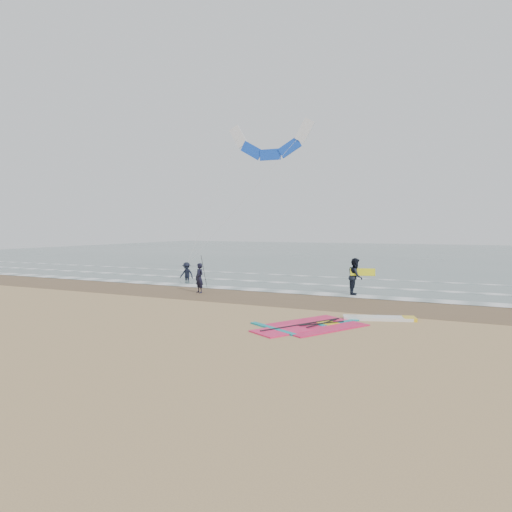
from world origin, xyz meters
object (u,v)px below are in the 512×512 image
at_px(windsurf_rig, 333,323).
at_px(person_wading, 187,269).
at_px(surf_kite, 270,145).
at_px(person_standing, 199,278).
at_px(person_walking, 355,277).

height_order(windsurf_rig, person_wading, person_wading).
bearing_deg(surf_kite, person_standing, -95.02).
bearing_deg(person_walking, surf_kite, 45.05).
relative_size(person_walking, person_wading, 1.24).
bearing_deg(person_walking, person_wading, 72.78).
bearing_deg(person_wading, surf_kite, 37.79).
distance_m(person_standing, person_wading, 6.10).
bearing_deg(person_standing, person_walking, 44.82).
relative_size(person_standing, surf_kite, 0.17).
height_order(person_standing, person_walking, person_walking).
height_order(person_standing, surf_kite, surf_kite).
xyz_separation_m(windsurf_rig, surf_kite, (-8.19, 13.12, 9.35)).
relative_size(person_walking, surf_kite, 0.20).
height_order(person_walking, surf_kite, surf_kite).
relative_size(person_standing, person_wading, 1.04).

